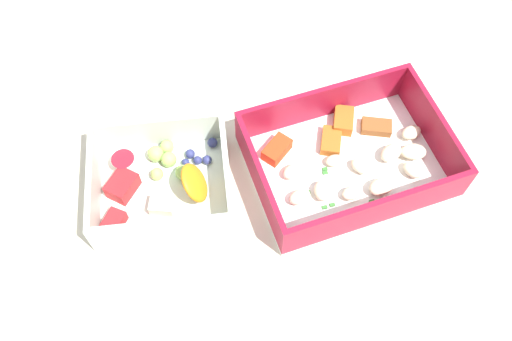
{
  "coord_description": "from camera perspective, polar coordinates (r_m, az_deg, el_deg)",
  "views": [
    {
      "loc": [
        -8.73,
        -30.29,
        57.06
      ],
      "look_at": [
        -1.65,
        -1.0,
        4.0
      ],
      "focal_mm": 38.47,
      "sensor_mm": 36.0,
      "label": 1
    }
  ],
  "objects": [
    {
      "name": "table_surface",
      "position": [
        0.64,
        1.22,
        -0.26
      ],
      "size": [
        80.0,
        80.0,
        2.0
      ],
      "primitive_type": "cube",
      "color": "beige",
      "rests_on": "ground"
    },
    {
      "name": "fruit_bowl",
      "position": [
        0.61,
        -9.8,
        -1.18
      ],
      "size": [
        16.49,
        14.81,
        5.28
      ],
      "rotation": [
        0.0,
        0.0,
        -0.12
      ],
      "color": "silver",
      "rests_on": "table_surface"
    },
    {
      "name": "pasta_container",
      "position": [
        0.63,
        9.57,
        1.19
      ],
      "size": [
        23.04,
        17.61,
        5.67
      ],
      "rotation": [
        0.0,
        0.0,
        0.1
      ],
      "color": "white",
      "rests_on": "table_surface"
    }
  ]
}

